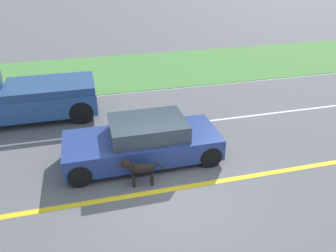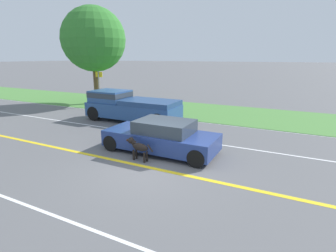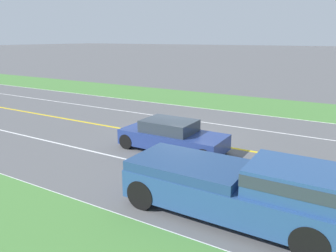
{
  "view_description": "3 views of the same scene",
  "coord_description": "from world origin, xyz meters",
  "views": [
    {
      "loc": [
        -6.66,
        1.74,
        5.61
      ],
      "look_at": [
        1.5,
        -0.35,
        1.1
      ],
      "focal_mm": 35.0,
      "sensor_mm": 36.0,
      "label": 1
    },
    {
      "loc": [
        -7.24,
        -4.37,
        3.74
      ],
      "look_at": [
        1.41,
        -0.01,
        1.17
      ],
      "focal_mm": 28.0,
      "sensor_mm": 36.0,
      "label": 2
    },
    {
      "loc": [
        13.17,
        7.1,
        4.7
      ],
      "look_at": [
        1.79,
        0.28,
        1.11
      ],
      "focal_mm": 35.0,
      "sensor_mm": 36.0,
      "label": 3
    }
  ],
  "objects": [
    {
      "name": "lane_dash_oncoming",
      "position": [
        -3.5,
        0.0,
        0.0
      ],
      "size": [
        0.1,
        160.0,
        0.01
      ],
      "primitive_type": "cube",
      "color": "white",
      "rests_on": "ground"
    },
    {
      "name": "grass_verge_right",
      "position": [
        10.0,
        0.0,
        0.01
      ],
      "size": [
        6.0,
        160.0,
        0.03
      ],
      "primitive_type": "cube",
      "color": "#4C843D",
      "rests_on": "ground"
    },
    {
      "name": "lane_edge_line_right",
      "position": [
        7.0,
        0.0,
        0.0
      ],
      "size": [
        0.14,
        160.0,
        0.01
      ],
      "primitive_type": "cube",
      "color": "white",
      "rests_on": "ground"
    },
    {
      "name": "lane_dash_same_dir",
      "position": [
        3.5,
        0.0,
        0.0
      ],
      "size": [
        0.1,
        160.0,
        0.01
      ],
      "primitive_type": "cube",
      "color": "white",
      "rests_on": "ground"
    },
    {
      "name": "roadside_tree_right_near",
      "position": [
        9.25,
        10.42,
        5.02
      ],
      "size": [
        4.96,
        4.96,
        7.52
      ],
      "color": "brown",
      "rests_on": "ground"
    },
    {
      "name": "centre_divider_line",
      "position": [
        0.0,
        0.0,
        0.0
      ],
      "size": [
        0.18,
        160.0,
        0.01
      ],
      "primitive_type": "cube",
      "color": "yellow",
      "rests_on": "ground"
    },
    {
      "name": "dog",
      "position": [
        0.41,
        0.73,
        0.53
      ],
      "size": [
        0.32,
        1.24,
        0.85
      ],
      "rotation": [
        0.0,
        0.0,
        -0.1
      ],
      "color": "black",
      "rests_on": "ground"
    },
    {
      "name": "ego_car",
      "position": [
        1.6,
        0.38,
        0.62
      ],
      "size": [
        1.88,
        4.55,
        1.32
      ],
      "color": "navy",
      "rests_on": "ground"
    },
    {
      "name": "ground_plane",
      "position": [
        0.0,
        0.0,
        0.0
      ],
      "size": [
        400.0,
        400.0,
        0.0
      ],
      "primitive_type": "plane",
      "color": "#5B5B5E"
    },
    {
      "name": "street_sign",
      "position": [
        8.37,
        9.39,
        1.68
      ],
      "size": [
        0.11,
        0.64,
        2.68
      ],
      "color": "gray",
      "rests_on": "ground"
    },
    {
      "name": "pickup_truck",
      "position": [
        5.43,
        4.62,
        0.9
      ],
      "size": [
        2.06,
        5.62,
        1.74
      ],
      "color": "#284C84",
      "rests_on": "ground"
    }
  ]
}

